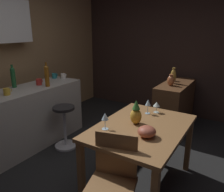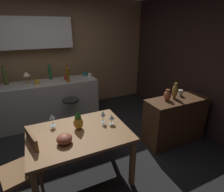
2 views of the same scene
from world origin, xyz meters
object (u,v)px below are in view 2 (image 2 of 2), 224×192
object	(u,v)px
sideboard_cabinet	(174,120)
wine_glass_right	(103,114)
bar_stool	(72,113)
cup_white	(90,75)
dining_table	(79,138)
vase_copper	(167,95)
wine_bottle_amber	(67,74)
pillar_candle_tall	(180,93)
wine_glass_left	(52,117)
counter_lamp	(26,75)
cup_teal	(85,74)
vase_brass	(175,91)
wine_glass_center	(111,117)
chair_near_window	(26,165)
cup_mustard	(37,82)
wine_bottle_olive	(5,76)
pineapple_centerpiece	(78,121)
wine_bottle_green	(50,72)
fruit_bowl	(64,139)
cup_red	(66,78)

from	to	relation	value
sideboard_cabinet	wine_glass_right	bearing A→B (deg)	-177.22
bar_stool	cup_white	distance (m)	0.98
dining_table	vase_copper	world-z (taller)	vase_copper
wine_bottle_amber	pillar_candle_tall	bearing A→B (deg)	-39.73
wine_glass_right	wine_glass_left	bearing A→B (deg)	162.77
bar_stool	counter_lamp	bearing A→B (deg)	142.00
vase_copper	pillar_candle_tall	bearing A→B (deg)	9.21
wine_glass_right	cup_white	size ratio (longest dim) A/B	1.48
cup_white	cup_teal	bearing A→B (deg)	113.40
vase_brass	dining_table	bearing A→B (deg)	-173.05
wine_glass_center	vase_brass	distance (m)	1.30
chair_near_window	cup_mustard	xyz separation A→B (m)	(0.27, 1.82, 0.45)
chair_near_window	wine_bottle_olive	world-z (taller)	wine_bottle_olive
pineapple_centerpiece	vase_copper	world-z (taller)	vase_copper
bar_stool	wine_glass_right	bearing A→B (deg)	-81.28
sideboard_cabinet	vase_brass	xyz separation A→B (m)	(-0.03, 0.05, 0.54)
wine_bottle_green	wine_bottle_olive	bearing A→B (deg)	-177.06
wine_bottle_amber	cup_teal	distance (m)	0.59
wine_glass_center	wine_bottle_green	world-z (taller)	wine_bottle_green
wine_glass_left	fruit_bowl	bearing A→B (deg)	-80.40
chair_near_window	counter_lamp	bearing A→B (deg)	86.88
bar_stool	wine_bottle_green	world-z (taller)	wine_bottle_green
fruit_bowl	vase_brass	bearing A→B (deg)	10.36
wine_glass_center	cup_white	size ratio (longest dim) A/B	1.12
pillar_candle_tall	cup_mustard	bearing A→B (deg)	146.45
wine_glass_left	pineapple_centerpiece	size ratio (longest dim) A/B	0.67
chair_near_window	pineapple_centerpiece	world-z (taller)	pineapple_centerpiece
dining_table	cup_white	size ratio (longest dim) A/B	10.05
cup_mustard	vase_copper	size ratio (longest dim) A/B	0.62
wine_bottle_amber	vase_copper	distance (m)	2.00
wine_bottle_olive	cup_mustard	bearing A→B (deg)	-21.77
dining_table	cup_red	xyz separation A→B (m)	(0.21, 1.85, 0.30)
wine_glass_center	wine_bottle_amber	bearing A→B (deg)	98.17
wine_bottle_olive	pillar_candle_tall	bearing A→B (deg)	-31.47
cup_red	vase_copper	xyz separation A→B (m)	(1.36, -1.65, -0.04)
bar_stool	cup_teal	size ratio (longest dim) A/B	5.44
wine_glass_left	pillar_candle_tall	bearing A→B (deg)	-0.92
dining_table	wine_glass_center	xyz separation A→B (m)	(0.46, 0.02, 0.19)
wine_glass_center	vase_brass	xyz separation A→B (m)	(1.28, 0.20, 0.11)
wine_glass_left	cup_white	xyz separation A→B (m)	(1.03, 1.57, 0.07)
bar_stool	cup_red	world-z (taller)	cup_red
dining_table	chair_near_window	xyz separation A→B (m)	(-0.65, -0.03, -0.16)
wine_bottle_amber	counter_lamp	bearing A→B (deg)	163.80
cup_mustard	pillar_candle_tall	xyz separation A→B (m)	(2.30, -1.53, -0.07)
cup_red	pillar_candle_tall	bearing A→B (deg)	-43.09
bar_stool	pillar_candle_tall	xyz separation A→B (m)	(1.74, -1.07, 0.53)
fruit_bowl	bar_stool	bearing A→B (deg)	75.53
bar_stool	wine_glass_left	distance (m)	1.25
fruit_bowl	wine_bottle_green	bearing A→B (deg)	86.94
chair_near_window	wine_glass_right	size ratio (longest dim) A/B	4.84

